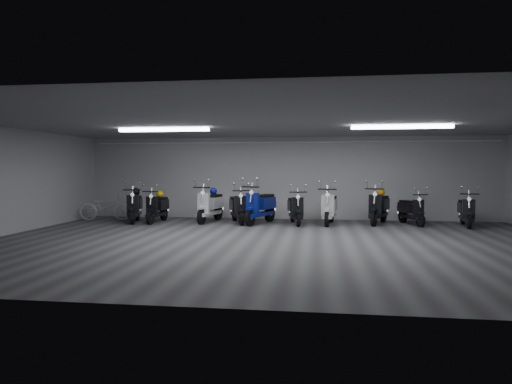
# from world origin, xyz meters

# --- Properties ---
(floor) EXTENTS (14.00, 10.00, 0.01)m
(floor) POSITION_xyz_m (0.00, 0.00, -0.01)
(floor) COLOR #3E3E41
(floor) RESTS_ON ground
(ceiling) EXTENTS (14.00, 10.00, 0.01)m
(ceiling) POSITION_xyz_m (0.00, 0.00, 2.80)
(ceiling) COLOR gray
(ceiling) RESTS_ON ground
(back_wall) EXTENTS (14.00, 0.01, 2.80)m
(back_wall) POSITION_xyz_m (0.00, 5.00, 1.40)
(back_wall) COLOR #AAAAAC
(back_wall) RESTS_ON ground
(front_wall) EXTENTS (14.00, 0.01, 2.80)m
(front_wall) POSITION_xyz_m (0.00, -5.00, 1.40)
(front_wall) COLOR #AAAAAC
(front_wall) RESTS_ON ground
(fluor_strip_left) EXTENTS (2.40, 0.18, 0.08)m
(fluor_strip_left) POSITION_xyz_m (-3.00, 1.00, 2.74)
(fluor_strip_left) COLOR white
(fluor_strip_left) RESTS_ON ceiling
(fluor_strip_right) EXTENTS (2.40, 0.18, 0.08)m
(fluor_strip_right) POSITION_xyz_m (3.00, 1.00, 2.74)
(fluor_strip_right) COLOR white
(fluor_strip_right) RESTS_ON ceiling
(conduit) EXTENTS (13.60, 0.05, 0.05)m
(conduit) POSITION_xyz_m (0.00, 4.92, 2.62)
(conduit) COLOR white
(conduit) RESTS_ON back_wall
(scooter_0) EXTENTS (1.05, 1.88, 1.33)m
(scooter_0) POSITION_xyz_m (-4.81, 3.35, 0.67)
(scooter_0) COLOR black
(scooter_0) RESTS_ON floor
(scooter_1) EXTENTS (0.63, 1.73, 1.27)m
(scooter_1) POSITION_xyz_m (-4.08, 3.39, 0.64)
(scooter_1) COLOR black
(scooter_1) RESTS_ON floor
(scooter_2) EXTENTS (0.99, 1.99, 1.42)m
(scooter_2) POSITION_xyz_m (-2.43, 3.72, 0.71)
(scooter_2) COLOR silver
(scooter_2) RESTS_ON floor
(scooter_3) EXTENTS (1.17, 1.86, 1.32)m
(scooter_3) POSITION_xyz_m (-1.49, 3.53, 0.66)
(scooter_3) COLOR black
(scooter_3) RESTS_ON floor
(scooter_4) EXTENTS (1.31, 2.07, 1.46)m
(scooter_4) POSITION_xyz_m (-0.78, 3.50, 0.73)
(scooter_4) COLOR navy
(scooter_4) RESTS_ON floor
(scooter_5) EXTENTS (0.90, 1.80, 1.28)m
(scooter_5) POSITION_xyz_m (0.32, 3.49, 0.64)
(scooter_5) COLOR black
(scooter_5) RESTS_ON floor
(scooter_6) EXTENTS (0.87, 1.93, 1.39)m
(scooter_6) POSITION_xyz_m (1.36, 3.62, 0.69)
(scooter_6) COLOR silver
(scooter_6) RESTS_ON floor
(scooter_7) EXTENTS (1.25, 1.97, 1.39)m
(scooter_7) POSITION_xyz_m (2.88, 3.88, 0.70)
(scooter_7) COLOR black
(scooter_7) RESTS_ON floor
(scooter_8) EXTENTS (0.98, 1.68, 1.19)m
(scooter_8) POSITION_xyz_m (3.84, 3.84, 0.59)
(scooter_8) COLOR black
(scooter_8) RESTS_ON floor
(scooter_9) EXTENTS (0.80, 1.74, 1.25)m
(scooter_9) POSITION_xyz_m (5.36, 3.62, 0.62)
(scooter_9) COLOR black
(scooter_9) RESTS_ON floor
(bicycle) EXTENTS (1.77, 0.82, 1.10)m
(bicycle) POSITION_xyz_m (-5.99, 3.72, 0.55)
(bicycle) COLOR silver
(bicycle) RESTS_ON floor
(helmet_0) EXTENTS (0.27, 0.27, 0.27)m
(helmet_0) POSITION_xyz_m (-4.88, 3.59, 0.96)
(helmet_0) COLOR black
(helmet_0) RESTS_ON scooter_0
(helmet_1) EXTENTS (0.24, 0.24, 0.24)m
(helmet_1) POSITION_xyz_m (-4.07, 3.62, 0.91)
(helmet_1) COLOR #D39C0C
(helmet_1) RESTS_ON scooter_1
(helmet_2) EXTENTS (0.23, 0.23, 0.23)m
(helmet_2) POSITION_xyz_m (2.98, 4.12, 0.98)
(helmet_2) COLOR #CB7C0B
(helmet_2) RESTS_ON scooter_7
(helmet_3) EXTENTS (0.23, 0.23, 0.23)m
(helmet_3) POSITION_xyz_m (-2.38, 3.98, 0.99)
(helmet_3) COLOR #0D1999
(helmet_3) RESTS_ON scooter_2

